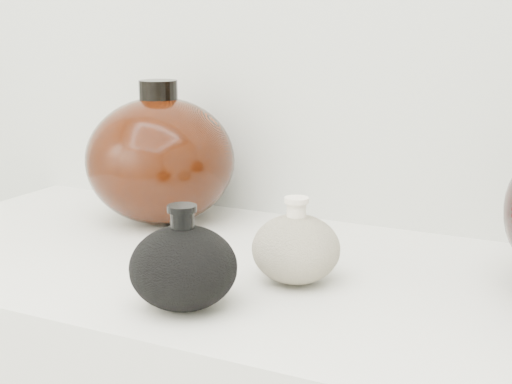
% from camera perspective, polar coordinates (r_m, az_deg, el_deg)
% --- Properties ---
extents(black_gourd_vase, '(0.12, 0.12, 0.12)m').
position_cam_1_polar(black_gourd_vase, '(0.79, -5.83, -5.96)').
color(black_gourd_vase, black).
rests_on(black_gourd_vase, display_counter).
extents(cream_gourd_vase, '(0.14, 0.14, 0.11)m').
position_cam_1_polar(cream_gourd_vase, '(0.87, 3.21, -4.50)').
color(cream_gourd_vase, '#B9A492').
rests_on(cream_gourd_vase, display_counter).
extents(left_round_pot, '(0.30, 0.30, 0.22)m').
position_cam_1_polar(left_round_pot, '(1.12, -7.65, 2.58)').
color(left_round_pot, black).
rests_on(left_round_pot, display_counter).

